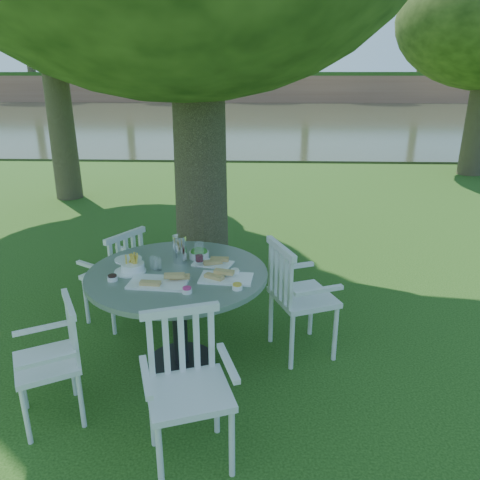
% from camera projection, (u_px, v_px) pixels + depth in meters
% --- Properties ---
extents(ground, '(140.00, 140.00, 0.00)m').
position_uv_depth(ground, '(239.00, 331.00, 4.45)').
color(ground, '#14380B').
rests_on(ground, ground).
extents(table, '(1.42, 1.42, 0.85)m').
position_uv_depth(table, '(178.00, 290.00, 3.71)').
color(table, black).
rests_on(table, ground).
extents(chair_ne, '(0.63, 0.65, 1.01)m').
position_uv_depth(chair_ne, '(293.00, 291.00, 3.91)').
color(chair_ne, silver).
rests_on(chair_ne, ground).
extents(chair_nw, '(0.63, 0.64, 0.94)m').
position_uv_depth(chair_nw, '(120.00, 270.00, 4.43)').
color(chair_nw, silver).
rests_on(chair_nw, ground).
extents(chair_sw, '(0.57, 0.59, 0.87)m').
position_uv_depth(chair_sw, '(59.00, 352.00, 3.20)').
color(chair_sw, silver).
rests_on(chair_sw, ground).
extents(chair_se, '(0.61, 0.59, 0.97)m').
position_uv_depth(chair_se, '(186.00, 374.00, 2.87)').
color(chair_se, silver).
rests_on(chair_se, ground).
extents(tableware, '(1.16, 0.79, 0.23)m').
position_uv_depth(tableware, '(175.00, 264.00, 3.69)').
color(tableware, white).
rests_on(tableware, table).
extents(river, '(100.00, 28.00, 0.12)m').
position_uv_depth(river, '(258.00, 118.00, 26.10)').
color(river, '#2B311D').
rests_on(river, ground).
extents(far_bank, '(100.00, 18.00, 15.20)m').
position_uv_depth(far_bank, '(264.00, 14.00, 40.73)').
color(far_bank, '#8E5942').
rests_on(far_bank, ground).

